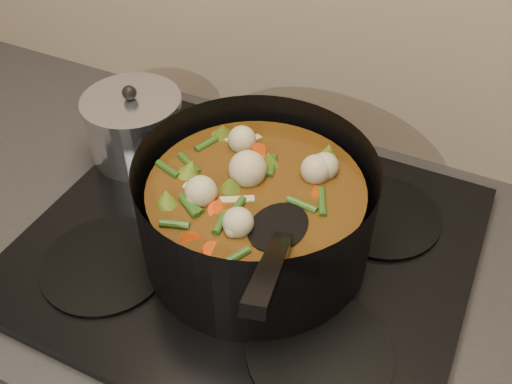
% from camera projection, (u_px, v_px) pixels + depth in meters
% --- Properties ---
extents(stovetop, '(0.62, 0.54, 0.03)m').
position_uv_depth(stovetop, '(249.00, 244.00, 0.84)').
color(stovetop, black).
rests_on(stovetop, counter).
extents(stockpot, '(0.33, 0.42, 0.23)m').
position_uv_depth(stockpot, '(256.00, 212.00, 0.77)').
color(stockpot, black).
rests_on(stockpot, stovetop).
extents(saucepan, '(0.16, 0.16, 0.13)m').
position_uv_depth(saucepan, '(135.00, 126.00, 0.95)').
color(saucepan, silver).
rests_on(saucepan, stovetop).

